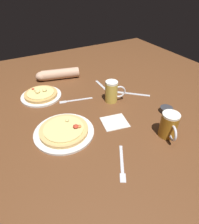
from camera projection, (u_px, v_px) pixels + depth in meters
name	position (u px, v px, depth m)	size (l,w,h in m)	color
ground_plane	(100.00, 117.00, 1.17)	(2.40, 2.40, 0.03)	brown
pizza_plate_near	(64.00, 131.00, 1.02)	(0.32, 0.32, 0.05)	silver
pizza_plate_far	(41.00, 95.00, 1.32)	(0.27, 0.27, 0.05)	silver
beer_mug_dark	(169.00, 125.00, 0.98)	(0.09, 0.14, 0.14)	#9E6619
beer_mug_amber	(112.00, 92.00, 1.25)	(0.13, 0.08, 0.14)	gold
ramekin_butter	(166.00, 110.00, 1.18)	(0.08, 0.08, 0.03)	#333338
napkin_folded	(115.00, 122.00, 1.10)	(0.14, 0.13, 0.01)	silver
fork_left	(122.00, 163.00, 0.87)	(0.12, 0.19, 0.01)	silver
knife_right	(104.00, 87.00, 1.43)	(0.03, 0.24, 0.01)	silver
fork_spare	(75.00, 100.00, 1.29)	(0.22, 0.07, 0.01)	silver
knife_spare	(133.00, 94.00, 1.35)	(0.18, 0.17, 0.01)	silver
diner_arm	(56.00, 74.00, 1.52)	(0.34, 0.14, 0.08)	tan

